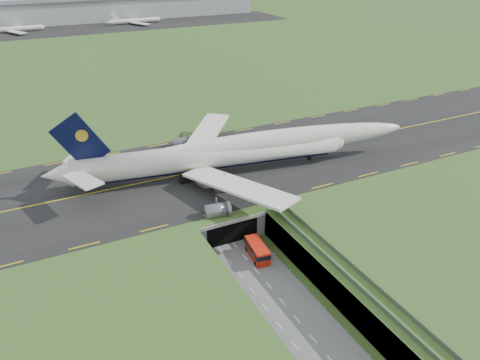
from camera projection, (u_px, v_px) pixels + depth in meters
ground at (249, 263)px, 95.84m from camera, size 900.00×900.00×0.00m
airfield_deck at (250, 251)px, 94.47m from camera, size 800.00×800.00×6.00m
trench_road at (267, 284)px, 89.81m from camera, size 12.00×75.00×0.20m
taxiway at (190, 173)px, 119.37m from camera, size 800.00×44.00×0.18m
tunnel_portal at (216, 212)px, 107.64m from camera, size 17.00×22.30×6.00m
guideway at (355, 282)px, 82.51m from camera, size 3.00×53.00×7.05m
jumbo_jet at (237, 151)px, 118.40m from camera, size 94.30×60.18×20.15m
shuttle_tram at (257, 250)px, 96.85m from camera, size 3.83×8.09×3.18m
cargo_terminal at (54, 12)px, 328.10m from camera, size 320.00×67.00×15.60m
distant_hills at (109, 11)px, 465.88m from camera, size 700.00×91.00×60.00m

